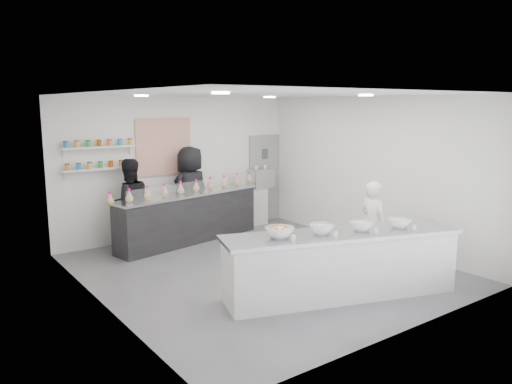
% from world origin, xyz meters
% --- Properties ---
extents(floor, '(6.00, 6.00, 0.00)m').
position_xyz_m(floor, '(0.00, 0.00, 0.00)').
color(floor, '#515156').
rests_on(floor, ground).
extents(ceiling, '(6.00, 6.00, 0.00)m').
position_xyz_m(ceiling, '(0.00, 0.00, 3.00)').
color(ceiling, white).
rests_on(ceiling, floor).
extents(back_wall, '(5.50, 0.00, 5.50)m').
position_xyz_m(back_wall, '(0.00, 3.00, 1.50)').
color(back_wall, white).
rests_on(back_wall, floor).
extents(left_wall, '(0.00, 6.00, 6.00)m').
position_xyz_m(left_wall, '(-2.75, 0.00, 1.50)').
color(left_wall, white).
rests_on(left_wall, floor).
extents(right_wall, '(0.00, 6.00, 6.00)m').
position_xyz_m(right_wall, '(2.75, 0.00, 1.50)').
color(right_wall, white).
rests_on(right_wall, floor).
extents(back_door, '(0.88, 0.04, 2.10)m').
position_xyz_m(back_door, '(2.30, 2.97, 1.05)').
color(back_door, gray).
rests_on(back_door, floor).
extents(pattern_panel, '(1.25, 0.03, 1.20)m').
position_xyz_m(pattern_panel, '(-0.35, 2.98, 1.95)').
color(pattern_panel, '#BE4225').
rests_on(pattern_panel, back_wall).
extents(jar_shelf_lower, '(1.45, 0.22, 0.04)m').
position_xyz_m(jar_shelf_lower, '(-1.75, 2.90, 1.60)').
color(jar_shelf_lower, silver).
rests_on(jar_shelf_lower, back_wall).
extents(jar_shelf_upper, '(1.45, 0.22, 0.04)m').
position_xyz_m(jar_shelf_upper, '(-1.75, 2.90, 2.02)').
color(jar_shelf_upper, silver).
rests_on(jar_shelf_upper, back_wall).
extents(preserve_jars, '(1.45, 0.10, 0.56)m').
position_xyz_m(preserve_jars, '(-1.75, 2.88, 1.88)').
color(preserve_jars, orange).
rests_on(preserve_jars, jar_shelf_lower).
extents(downlight_0, '(0.24, 0.24, 0.02)m').
position_xyz_m(downlight_0, '(-1.40, -1.00, 2.98)').
color(downlight_0, white).
rests_on(downlight_0, ceiling).
extents(downlight_1, '(0.24, 0.24, 0.02)m').
position_xyz_m(downlight_1, '(1.40, -1.00, 2.98)').
color(downlight_1, white).
rests_on(downlight_1, ceiling).
extents(downlight_2, '(0.24, 0.24, 0.02)m').
position_xyz_m(downlight_2, '(-1.40, 1.60, 2.98)').
color(downlight_2, white).
rests_on(downlight_2, ceiling).
extents(downlight_3, '(0.24, 0.24, 0.02)m').
position_xyz_m(downlight_3, '(1.40, 1.60, 2.98)').
color(downlight_3, white).
rests_on(downlight_3, ceiling).
extents(prep_counter, '(3.67, 1.91, 0.98)m').
position_xyz_m(prep_counter, '(0.25, -1.68, 0.49)').
color(prep_counter, beige).
rests_on(prep_counter, floor).
extents(back_bar, '(3.40, 1.23, 1.04)m').
position_xyz_m(back_bar, '(-0.15, 2.30, 0.52)').
color(back_bar, black).
rests_on(back_bar, floor).
extents(sneeze_guard, '(3.25, 0.63, 0.28)m').
position_xyz_m(sneeze_guard, '(-0.09, 2.01, 1.18)').
color(sneeze_guard, white).
rests_on(sneeze_guard, back_bar).
extents(espresso_ledge, '(1.19, 0.38, 0.88)m').
position_xyz_m(espresso_ledge, '(1.55, 2.78, 0.44)').
color(espresso_ledge, beige).
rests_on(espresso_ledge, floor).
extents(espresso_machine, '(0.56, 0.38, 0.42)m').
position_xyz_m(espresso_machine, '(2.05, 2.78, 1.10)').
color(espresso_machine, '#93969E').
rests_on(espresso_machine, espresso_ledge).
extents(cup_stacks, '(0.24, 0.24, 0.35)m').
position_xyz_m(cup_stacks, '(1.34, 2.78, 1.06)').
color(cup_stacks, tan).
rests_on(cup_stacks, espresso_ledge).
extents(prep_bowls, '(2.35, 1.18, 0.15)m').
position_xyz_m(prep_bowls, '(0.25, -1.68, 1.05)').
color(prep_bowls, white).
rests_on(prep_bowls, prep_counter).
extents(label_cards, '(2.01, 0.04, 0.07)m').
position_xyz_m(label_cards, '(0.41, -2.16, 1.01)').
color(label_cards, white).
rests_on(label_cards, prep_counter).
extents(cookie_bags, '(3.70, 0.84, 0.26)m').
position_xyz_m(cookie_bags, '(-0.15, 2.30, 1.17)').
color(cookie_bags, '#CA6BAB').
rests_on(cookie_bags, back_bar).
extents(woman_prep, '(0.40, 0.58, 1.54)m').
position_xyz_m(woman_prep, '(1.63, -1.08, 0.77)').
color(woman_prep, white).
rests_on(woman_prep, floor).
extents(staff_left, '(0.97, 0.81, 1.79)m').
position_xyz_m(staff_left, '(-1.31, 2.60, 0.90)').
color(staff_left, black).
rests_on(staff_left, floor).
extents(staff_right, '(1.10, 0.87, 1.97)m').
position_xyz_m(staff_right, '(0.04, 2.55, 0.99)').
color(staff_right, black).
rests_on(staff_right, floor).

